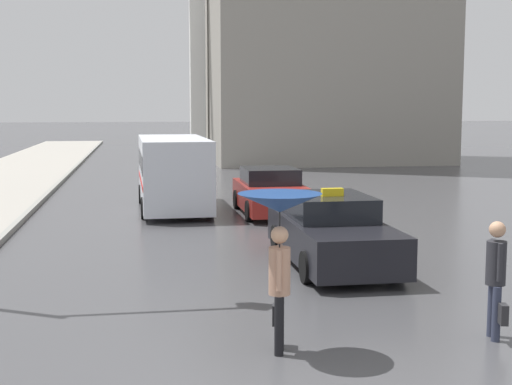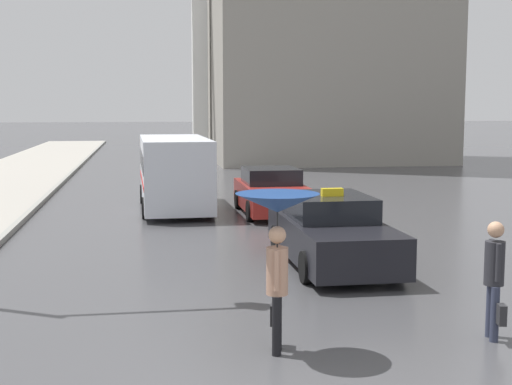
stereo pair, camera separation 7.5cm
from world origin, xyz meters
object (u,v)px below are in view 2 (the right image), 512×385
taxi (331,232)px  pedestrian_with_umbrella (277,223)px  ambulance_van (174,170)px  monument_cross (199,2)px  pedestrian_man (495,274)px  sedan_red (272,193)px

taxi → pedestrian_with_umbrella: 5.57m
ambulance_van → monument_cross: (2.54, 21.22, 8.17)m
pedestrian_with_umbrella → monument_cross: size_ratio=0.13×
pedestrian_man → sedan_red: bearing=-163.5°
ambulance_van → pedestrian_with_umbrella: 13.47m
sedan_red → pedestrian_with_umbrella: bearing=80.0°
taxi → sedan_red: bearing=-90.4°
pedestrian_with_umbrella → taxi: bearing=-9.3°
pedestrian_man → monument_cross: 35.66m
ambulance_van → pedestrian_with_umbrella: (0.73, -13.44, 0.48)m
sedan_red → pedestrian_with_umbrella: (-2.14, -12.09, 1.09)m
taxi → ambulance_van: 8.87m
ambulance_van → pedestrian_man: 13.92m
sedan_red → monument_cross: 24.23m
ambulance_van → pedestrian_man: (3.78, -13.39, -0.33)m
taxi → monument_cross: size_ratio=0.28×
pedestrian_with_umbrella → pedestrian_man: size_ratio=1.27×
sedan_red → pedestrian_with_umbrella: 12.32m
monument_cross → sedan_red: bearing=-89.2°
pedestrian_with_umbrella → monument_cross: bearing=10.2°
ambulance_van → pedestrian_with_umbrella: size_ratio=2.70×
pedestrian_with_umbrella → ambulance_van: bearing=16.3°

